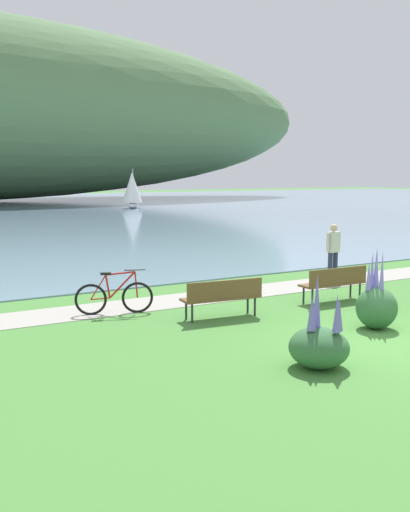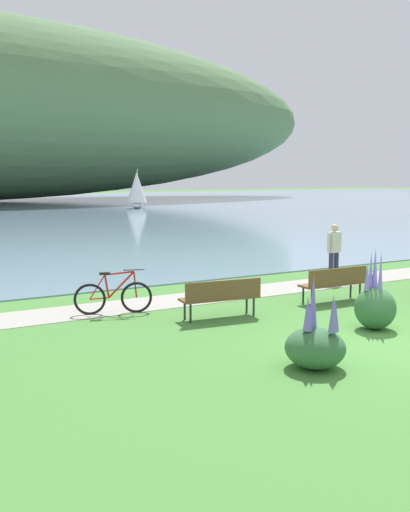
# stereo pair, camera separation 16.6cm
# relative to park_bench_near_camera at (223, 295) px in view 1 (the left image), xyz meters

# --- Properties ---
(ground_plane) EXTENTS (200.00, 200.00, 0.00)m
(ground_plane) POSITION_rel_park_bench_near_camera_xyz_m (1.81, -3.24, -0.52)
(ground_plane) COLOR #478438
(shoreline_path) EXTENTS (60.00, 1.50, 0.01)m
(shoreline_path) POSITION_rel_park_bench_near_camera_xyz_m (1.81, 2.15, -0.52)
(shoreline_path) COLOR #A39E93
(shoreline_path) RESTS_ON ground
(park_bench_near_camera) EXTENTS (1.84, 0.66, 0.88)m
(park_bench_near_camera) POSITION_rel_park_bench_near_camera_xyz_m (0.00, 0.00, 0.00)
(park_bench_near_camera) COLOR brown
(park_bench_near_camera) RESTS_ON ground
(park_bench_further_along) EXTENTS (1.81, 0.52, 0.88)m
(park_bench_further_along) POSITION_rel_park_bench_near_camera_xyz_m (3.31, 0.05, 0.00)
(park_bench_further_along) COLOR brown
(park_bench_further_along) RESTS_ON ground
(bicycle_leaning_near_bench) EXTENTS (1.70, 0.60, 1.01)m
(bicycle_leaning_near_bench) POSITION_rel_park_bench_near_camera_xyz_m (-1.90, 1.59, -0.12)
(bicycle_leaning_near_bench) COLOR black
(bicycle_leaning_near_bench) RESTS_ON ground
(person_at_shoreline) EXTENTS (0.60, 0.28, 1.71)m
(person_at_shoreline) POSITION_rel_park_bench_near_camera_xyz_m (5.22, 2.22, 0.46)
(person_at_shoreline) COLOR #282D47
(person_at_shoreline) RESTS_ON ground
(echium_bush_closest_to_camera) EXTENTS (0.84, 0.84, 1.68)m
(echium_bush_closest_to_camera) POSITION_rel_park_bench_near_camera_xyz_m (2.29, -2.31, -0.04)
(echium_bush_closest_to_camera) COLOR #386B3D
(echium_bush_closest_to_camera) RESTS_ON ground
(echium_bush_mid_cluster) EXTENTS (1.00, 1.00, 1.56)m
(echium_bush_mid_cluster) POSITION_rel_park_bench_near_camera_xyz_m (-0.39, -3.62, -0.14)
(echium_bush_mid_cluster) COLOR #386B3D
(echium_bush_mid_cluster) RESTS_ON ground
(sailboat_toward_hillside) EXTENTS (2.64, 3.07, 3.64)m
(sailboat_toward_hillside) POSITION_rel_park_bench_near_camera_xyz_m (15.01, 39.80, 1.23)
(sailboat_toward_hillside) COLOR white
(sailboat_toward_hillside) RESTS_ON bay_water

